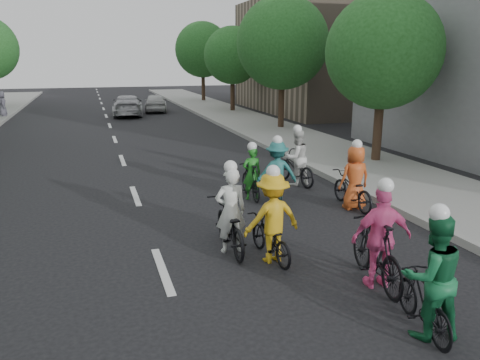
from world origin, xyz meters
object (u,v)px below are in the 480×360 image
cyclist_0 (230,221)px  cyclist_4 (353,185)px  follow_car_lead (128,105)px  cyclist_5 (251,178)px  follow_car_trail (156,103)px  cyclist_7 (276,176)px  spectator_2 (2,104)px  cyclist_3 (379,246)px  cyclist_2 (271,225)px  cyclist_6 (296,163)px  cyclist_1 (429,285)px

cyclist_0 → cyclist_4: size_ratio=1.08×
cyclist_4 → follow_car_lead: cyclist_4 is taller
cyclist_5 → follow_car_trail: cyclist_5 is taller
cyclist_7 → spectator_2: size_ratio=1.14×
cyclist_0 → follow_car_trail: bearing=-93.1°
cyclist_3 → cyclist_7: 4.94m
cyclist_2 → cyclist_6: 5.69m
cyclist_0 → spectator_2: size_ratio=1.22×
cyclist_3 → cyclist_4: (1.83, 3.84, -0.08)m
cyclist_6 → follow_car_lead: (-3.36, 19.90, 0.04)m
spectator_2 → follow_car_lead: bearing=-108.0°
cyclist_0 → cyclist_4: 4.12m
cyclist_1 → spectator_2: 30.37m
follow_car_trail → cyclist_1: bearing=97.7°
cyclist_7 → cyclist_3: bearing=97.5°
cyclist_3 → follow_car_lead: 26.43m
cyclist_7 → follow_car_lead: 21.53m
cyclist_3 → follow_car_trail: 28.32m
cyclist_6 → follow_car_trail: (-1.20, 21.86, 0.01)m
follow_car_lead → cyclist_0: bearing=95.2°
cyclist_1 → follow_car_trail: (0.42, 29.79, -0.08)m
cyclist_0 → cyclist_1: cyclist_1 is taller
cyclist_1 → cyclist_3: size_ratio=0.97×
cyclist_0 → cyclist_6: cyclist_0 is taller
cyclist_0 → cyclist_3: bearing=133.3°
cyclist_5 → cyclist_7: (0.52, -0.53, 0.14)m
cyclist_5 → spectator_2: 23.83m
follow_car_lead → spectator_2: bearing=-2.1°
cyclist_6 → cyclist_7: (-1.25, -1.52, 0.06)m
cyclist_7 → cyclist_6: bearing=-120.0°
cyclist_1 → cyclist_5: 6.94m
cyclist_0 → cyclist_3: 2.92m
cyclist_4 → cyclist_5: cyclist_4 is taller
follow_car_trail → cyclist_4: bearing=102.3°
follow_car_trail → cyclist_2: bearing=95.2°
cyclist_3 → follow_car_lead: size_ratio=0.42×
cyclist_4 → cyclist_6: cyclist_6 is taller
cyclist_1 → follow_car_lead: cyclist_1 is taller
cyclist_2 → cyclist_5: 4.10m
spectator_2 → cyclist_5: bearing=-167.5°
cyclist_3 → cyclist_7: size_ratio=1.09×
follow_car_lead → spectator_2: 7.87m
cyclist_2 → cyclist_4: size_ratio=1.04×
cyclist_1 → cyclist_7: size_ratio=1.06×
cyclist_7 → follow_car_trail: size_ratio=0.47×
cyclist_6 → follow_car_trail: size_ratio=0.52×
cyclist_4 → cyclist_5: (-2.19, 1.62, -0.06)m
cyclist_4 → cyclist_6: 2.65m
cyclist_0 → follow_car_lead: cyclist_0 is taller
cyclist_5 → cyclist_4: bearing=145.7°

